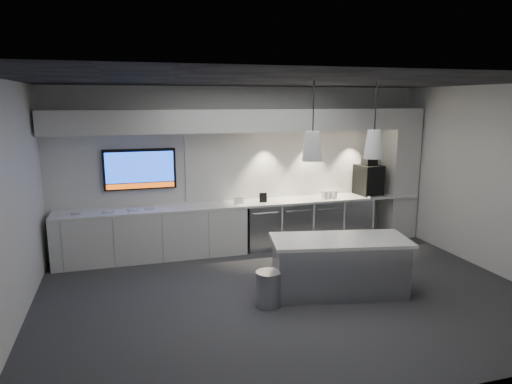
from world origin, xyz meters
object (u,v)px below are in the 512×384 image
object	(u,v)px
wall_tv	(140,169)
island	(339,266)
bin	(268,289)
coffee_machine	(368,179)

from	to	relation	value
wall_tv	island	size ratio (longest dim) A/B	0.61
island	bin	world-z (taller)	island
island	bin	distance (m)	1.12
island	coffee_machine	world-z (taller)	coffee_machine
bin	coffee_machine	xyz separation A→B (m)	(2.88, 2.44, 0.98)
island	coffee_machine	bearing A→B (deg)	63.74
bin	coffee_machine	world-z (taller)	coffee_machine
island	coffee_machine	size ratio (longest dim) A/B	2.63
bin	wall_tv	bearing A→B (deg)	119.49
wall_tv	coffee_machine	world-z (taller)	wall_tv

